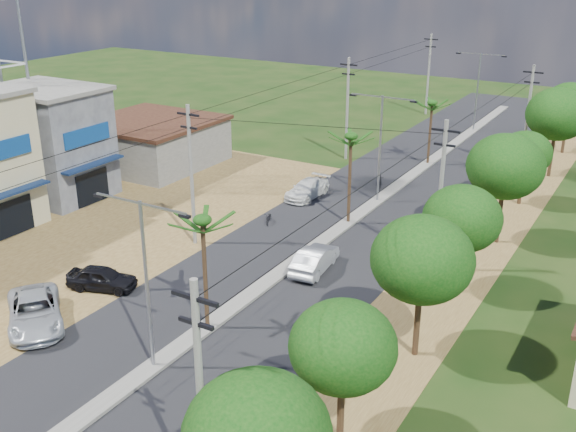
# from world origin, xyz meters

# --- Properties ---
(ground) EXTENTS (160.00, 160.00, 0.00)m
(ground) POSITION_xyz_m (0.00, 0.00, 0.00)
(ground) COLOR black
(ground) RESTS_ON ground
(road) EXTENTS (12.00, 110.00, 0.04)m
(road) POSITION_xyz_m (0.00, 15.00, 0.02)
(road) COLOR black
(road) RESTS_ON ground
(median) EXTENTS (1.00, 90.00, 0.18)m
(median) POSITION_xyz_m (0.00, 18.00, 0.09)
(median) COLOR #605E56
(median) RESTS_ON ground
(dirt_lot_west) EXTENTS (18.00, 46.00, 0.04)m
(dirt_lot_west) POSITION_xyz_m (-15.00, 8.00, 0.02)
(dirt_lot_west) COLOR brown
(dirt_lot_west) RESTS_ON ground
(dirt_shoulder_east) EXTENTS (5.00, 90.00, 0.03)m
(dirt_shoulder_east) POSITION_xyz_m (8.50, 15.00, 0.01)
(dirt_shoulder_east) COLOR brown
(dirt_shoulder_east) RESTS_ON ground
(shophouse_grey) EXTENTS (9.00, 6.40, 8.30)m
(shophouse_grey) POSITION_xyz_m (-21.98, 14.00, 4.16)
(shophouse_grey) COLOR #44454B
(shophouse_grey) RESTS_ON ground
(low_shed) EXTENTS (10.40, 10.40, 3.95)m
(low_shed) POSITION_xyz_m (-21.00, 24.00, 1.97)
(low_shed) COLOR #605E56
(low_shed) RESTS_ON ground
(tree_east_b) EXTENTS (4.00, 4.00, 5.83)m
(tree_east_b) POSITION_xyz_m (9.30, 0.00, 4.11)
(tree_east_b) COLOR black
(tree_east_b) RESTS_ON ground
(tree_east_c) EXTENTS (4.60, 4.60, 6.83)m
(tree_east_c) POSITION_xyz_m (9.70, 7.00, 4.86)
(tree_east_c) COLOR black
(tree_east_c) RESTS_ON ground
(tree_east_d) EXTENTS (4.20, 4.20, 6.13)m
(tree_east_d) POSITION_xyz_m (9.40, 14.00, 4.34)
(tree_east_d) COLOR black
(tree_east_d) RESTS_ON ground
(tree_east_e) EXTENTS (4.80, 4.80, 7.14)m
(tree_east_e) POSITION_xyz_m (9.60, 22.00, 5.09)
(tree_east_e) COLOR black
(tree_east_e) RESTS_ON ground
(tree_east_f) EXTENTS (3.80, 3.80, 5.52)m
(tree_east_f) POSITION_xyz_m (9.20, 30.00, 3.89)
(tree_east_f) COLOR black
(tree_east_f) RESTS_ON ground
(tree_east_g) EXTENTS (5.00, 5.00, 7.38)m
(tree_east_g) POSITION_xyz_m (9.80, 38.00, 5.24)
(tree_east_g) COLOR black
(tree_east_g) RESTS_ON ground
(tree_east_h) EXTENTS (4.40, 4.40, 6.52)m
(tree_east_h) POSITION_xyz_m (9.50, 46.00, 4.64)
(tree_east_h) COLOR black
(tree_east_h) RESTS_ON ground
(palm_median_near) EXTENTS (2.00, 2.00, 6.15)m
(palm_median_near) POSITION_xyz_m (0.00, 4.00, 5.54)
(palm_median_near) COLOR black
(palm_median_near) RESTS_ON ground
(palm_median_mid) EXTENTS (2.00, 2.00, 6.55)m
(palm_median_mid) POSITION_xyz_m (0.00, 20.00, 5.90)
(palm_median_mid) COLOR black
(palm_median_mid) RESTS_ON ground
(palm_median_far) EXTENTS (2.00, 2.00, 5.85)m
(palm_median_far) POSITION_xyz_m (0.00, 36.00, 5.26)
(palm_median_far) COLOR black
(palm_median_far) RESTS_ON ground
(streetlight_near) EXTENTS (5.10, 0.18, 8.00)m
(streetlight_near) POSITION_xyz_m (0.00, 0.00, 4.79)
(streetlight_near) COLOR gray
(streetlight_near) RESTS_ON ground
(streetlight_mid) EXTENTS (5.10, 0.18, 8.00)m
(streetlight_mid) POSITION_xyz_m (0.00, 25.00, 4.79)
(streetlight_mid) COLOR gray
(streetlight_mid) RESTS_ON ground
(streetlight_far) EXTENTS (5.10, 0.18, 8.00)m
(streetlight_far) POSITION_xyz_m (0.00, 50.00, 4.79)
(streetlight_far) COLOR gray
(streetlight_far) RESTS_ON ground
(utility_pole_w_b) EXTENTS (1.60, 0.24, 9.00)m
(utility_pole_w_b) POSITION_xyz_m (-7.00, 12.00, 4.76)
(utility_pole_w_b) COLOR #605E56
(utility_pole_w_b) RESTS_ON ground
(utility_pole_w_c) EXTENTS (1.60, 0.24, 9.00)m
(utility_pole_w_c) POSITION_xyz_m (-7.00, 34.00, 4.76)
(utility_pole_w_c) COLOR #605E56
(utility_pole_w_c) RESTS_ON ground
(utility_pole_w_d) EXTENTS (1.60, 0.24, 9.00)m
(utility_pole_w_d) POSITION_xyz_m (-7.00, 55.00, 4.76)
(utility_pole_w_d) COLOR #605E56
(utility_pole_w_d) RESTS_ON ground
(utility_pole_e_a) EXTENTS (1.60, 0.24, 9.00)m
(utility_pole_e_a) POSITION_xyz_m (7.50, -6.00, 4.76)
(utility_pole_e_a) COLOR #605E56
(utility_pole_e_a) RESTS_ON ground
(utility_pole_e_b) EXTENTS (1.60, 0.24, 9.00)m
(utility_pole_e_b) POSITION_xyz_m (7.50, 16.00, 4.76)
(utility_pole_e_b) COLOR #605E56
(utility_pole_e_b) RESTS_ON ground
(utility_pole_e_c) EXTENTS (1.60, 0.24, 9.00)m
(utility_pole_e_c) POSITION_xyz_m (7.50, 38.00, 4.76)
(utility_pole_e_c) COLOR #605E56
(utility_pole_e_c) RESTS_ON ground
(car_silver_mid) EXTENTS (2.02, 4.54, 1.45)m
(car_silver_mid) POSITION_xyz_m (1.50, 12.38, 0.72)
(car_silver_mid) COLOR #ACB0B4
(car_silver_mid) RESTS_ON ground
(car_white_far) EXTENTS (2.01, 4.59, 1.31)m
(car_white_far) POSITION_xyz_m (-5.00, 23.19, 0.66)
(car_white_far) COLOR silver
(car_white_far) RESTS_ON ground
(car_parked_silver) EXTENTS (5.83, 5.33, 1.51)m
(car_parked_silver) POSITION_xyz_m (-7.50, -0.16, 0.76)
(car_parked_silver) COLOR #ACB0B4
(car_parked_silver) RESTS_ON ground
(car_parked_dark) EXTENTS (4.14, 2.74, 1.31)m
(car_parked_dark) POSITION_xyz_m (-7.50, 4.39, 0.66)
(car_parked_dark) COLOR black
(car_parked_dark) RESTS_ON ground
(moto_rider_west_a) EXTENTS (1.07, 1.60, 0.79)m
(moto_rider_west_a) POSITION_xyz_m (-4.73, 17.29, 0.40)
(moto_rider_west_a) COLOR black
(moto_rider_west_a) RESTS_ON ground
(moto_rider_west_b) EXTENTS (1.01, 1.57, 0.92)m
(moto_rider_west_b) POSITION_xyz_m (-1.20, 28.35, 0.46)
(moto_rider_west_b) COLOR black
(moto_rider_west_b) RESTS_ON ground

